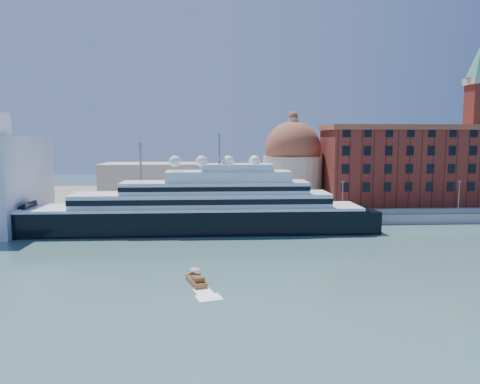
{
  "coord_description": "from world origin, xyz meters",
  "views": [
    {
      "loc": [
        -2.6,
        -83.03,
        21.41
      ],
      "look_at": [
        3.53,
        18.0,
        9.75
      ],
      "focal_mm": 35.0,
      "sensor_mm": 36.0,
      "label": 1
    }
  ],
  "objects": [
    {
      "name": "water_taxi",
      "position": [
        -4.96,
        -15.86,
        0.63
      ],
      "size": [
        3.41,
        5.81,
        2.62
      ],
      "rotation": [
        0.0,
        0.0,
        0.31
      ],
      "color": "brown",
      "rests_on": "ground"
    },
    {
      "name": "church",
      "position": [
        6.39,
        57.72,
        10.91
      ],
      "size": [
        66.0,
        18.0,
        25.5
      ],
      "color": "beige",
      "rests_on": "land"
    },
    {
      "name": "quay_fence",
      "position": [
        0.0,
        29.5,
        3.1
      ],
      "size": [
        180.0,
        0.1,
        1.2
      ],
      "primitive_type": "cube",
      "color": "slate",
      "rests_on": "quay"
    },
    {
      "name": "quay",
      "position": [
        0.0,
        34.0,
        1.25
      ],
      "size": [
        180.0,
        10.0,
        2.5
      ],
      "primitive_type": "cube",
      "color": "gray",
      "rests_on": "ground"
    },
    {
      "name": "land",
      "position": [
        0.0,
        75.0,
        1.0
      ],
      "size": [
        260.0,
        72.0,
        2.0
      ],
      "primitive_type": "cube",
      "color": "slate",
      "rests_on": "ground"
    },
    {
      "name": "campanile",
      "position": [
        76.0,
        52.0,
        28.76
      ],
      "size": [
        8.4,
        8.4,
        47.0
      ],
      "color": "maroon",
      "rests_on": "land"
    },
    {
      "name": "warehouse",
      "position": [
        52.0,
        52.0,
        13.79
      ],
      "size": [
        43.0,
        19.0,
        23.25
      ],
      "color": "maroon",
      "rests_on": "land"
    },
    {
      "name": "lamp_posts",
      "position": [
        -12.67,
        32.27,
        9.84
      ],
      "size": [
        120.8,
        2.4,
        18.0
      ],
      "color": "slate",
      "rests_on": "quay"
    },
    {
      "name": "ground",
      "position": [
        0.0,
        0.0,
        0.0
      ],
      "size": [
        400.0,
        400.0,
        0.0
      ],
      "primitive_type": "plane",
      "color": "#38625D",
      "rests_on": "ground"
    },
    {
      "name": "superyacht",
      "position": [
        -9.26,
        23.0,
        4.55
      ],
      "size": [
        88.14,
        12.22,
        26.34
      ],
      "color": "black",
      "rests_on": "ground"
    }
  ]
}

